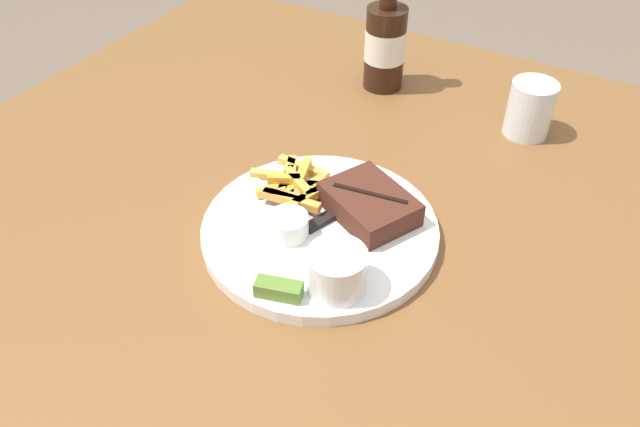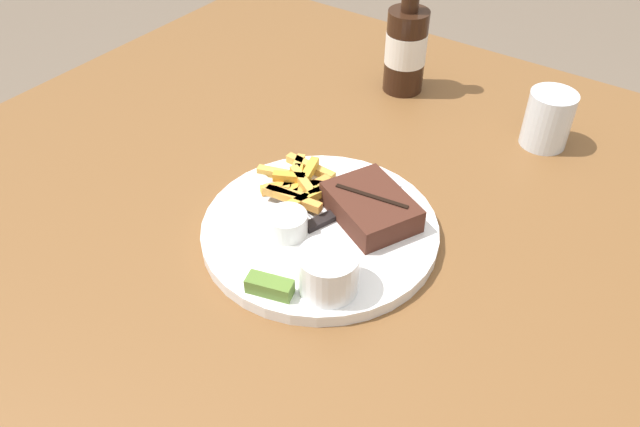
{
  "view_description": "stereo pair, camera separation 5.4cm",
  "coord_description": "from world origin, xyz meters",
  "px_view_note": "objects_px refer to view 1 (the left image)",
  "views": [
    {
      "loc": [
        0.31,
        -0.53,
        1.31
      ],
      "look_at": [
        0.0,
        0.0,
        0.78
      ],
      "focal_mm": 35.0,
      "sensor_mm": 36.0,
      "label": 1
    },
    {
      "loc": [
        0.35,
        -0.5,
        1.31
      ],
      "look_at": [
        0.0,
        0.0,
        0.78
      ],
      "focal_mm": 35.0,
      "sensor_mm": 36.0,
      "label": 2
    }
  ],
  "objects_px": {
    "dipping_sauce_cup": "(288,225)",
    "beer_bottle": "(385,43)",
    "coleslaw_cup": "(337,269)",
    "pickle_spear": "(279,289)",
    "dinner_plate": "(320,230)",
    "knife_utensil": "(340,208)",
    "fork_utensil": "(278,196)",
    "drinking_glass": "(530,109)",
    "steak_portion": "(369,204)"
  },
  "relations": [
    {
      "from": "dipping_sauce_cup",
      "to": "beer_bottle",
      "type": "relative_size",
      "value": 0.23
    },
    {
      "from": "beer_bottle",
      "to": "coleslaw_cup",
      "type": "bearing_deg",
      "value": -70.36
    },
    {
      "from": "coleslaw_cup",
      "to": "pickle_spear",
      "type": "height_order",
      "value": "coleslaw_cup"
    },
    {
      "from": "coleslaw_cup",
      "to": "dinner_plate",
      "type": "bearing_deg",
      "value": 130.21
    },
    {
      "from": "knife_utensil",
      "to": "beer_bottle",
      "type": "distance_m",
      "value": 0.39
    },
    {
      "from": "coleslaw_cup",
      "to": "fork_utensil",
      "type": "relative_size",
      "value": 0.54
    },
    {
      "from": "pickle_spear",
      "to": "beer_bottle",
      "type": "xyz_separation_m",
      "value": [
        -0.12,
        0.54,
        0.06
      ]
    },
    {
      "from": "dinner_plate",
      "to": "drinking_glass",
      "type": "bearing_deg",
      "value": 66.4
    },
    {
      "from": "dipping_sauce_cup",
      "to": "drinking_glass",
      "type": "height_order",
      "value": "drinking_glass"
    },
    {
      "from": "coleslaw_cup",
      "to": "beer_bottle",
      "type": "height_order",
      "value": "beer_bottle"
    },
    {
      "from": "steak_portion",
      "to": "beer_bottle",
      "type": "relative_size",
      "value": 0.63
    },
    {
      "from": "fork_utensil",
      "to": "beer_bottle",
      "type": "bearing_deg",
      "value": 108.32
    },
    {
      "from": "pickle_spear",
      "to": "beer_bottle",
      "type": "height_order",
      "value": "beer_bottle"
    },
    {
      "from": "coleslaw_cup",
      "to": "knife_utensil",
      "type": "relative_size",
      "value": 0.45
    },
    {
      "from": "fork_utensil",
      "to": "pickle_spear",
      "type": "bearing_deg",
      "value": -41.57
    },
    {
      "from": "pickle_spear",
      "to": "knife_utensil",
      "type": "xyz_separation_m",
      "value": [
        -0.01,
        0.17,
        -0.01
      ]
    },
    {
      "from": "knife_utensil",
      "to": "coleslaw_cup",
      "type": "bearing_deg",
      "value": -134.67
    },
    {
      "from": "coleslaw_cup",
      "to": "drinking_glass",
      "type": "height_order",
      "value": "drinking_glass"
    },
    {
      "from": "fork_utensil",
      "to": "dipping_sauce_cup",
      "type": "bearing_deg",
      "value": -31.88
    },
    {
      "from": "dinner_plate",
      "to": "pickle_spear",
      "type": "distance_m",
      "value": 0.13
    },
    {
      "from": "pickle_spear",
      "to": "drinking_glass",
      "type": "relative_size",
      "value": 0.66
    },
    {
      "from": "fork_utensil",
      "to": "beer_bottle",
      "type": "distance_m",
      "value": 0.39
    },
    {
      "from": "coleslaw_cup",
      "to": "drinking_glass",
      "type": "distance_m",
      "value": 0.48
    },
    {
      "from": "dinner_plate",
      "to": "steak_portion",
      "type": "xyz_separation_m",
      "value": [
        0.05,
        0.05,
        0.03
      ]
    },
    {
      "from": "steak_portion",
      "to": "dipping_sauce_cup",
      "type": "relative_size",
      "value": 2.78
    },
    {
      "from": "beer_bottle",
      "to": "drinking_glass",
      "type": "xyz_separation_m",
      "value": [
        0.27,
        -0.02,
        -0.04
      ]
    },
    {
      "from": "dinner_plate",
      "to": "drinking_glass",
      "type": "xyz_separation_m",
      "value": [
        0.17,
        0.38,
        0.04
      ]
    },
    {
      "from": "dipping_sauce_cup",
      "to": "knife_utensil",
      "type": "xyz_separation_m",
      "value": [
        0.03,
        0.08,
        -0.01
      ]
    },
    {
      "from": "steak_portion",
      "to": "beer_bottle",
      "type": "xyz_separation_m",
      "value": [
        -0.15,
        0.35,
        0.05
      ]
    },
    {
      "from": "steak_portion",
      "to": "knife_utensil",
      "type": "distance_m",
      "value": 0.04
    },
    {
      "from": "dipping_sauce_cup",
      "to": "steak_portion",
      "type": "bearing_deg",
      "value": 51.33
    },
    {
      "from": "steak_portion",
      "to": "pickle_spear",
      "type": "distance_m",
      "value": 0.19
    },
    {
      "from": "steak_portion",
      "to": "fork_utensil",
      "type": "distance_m",
      "value": 0.13
    },
    {
      "from": "dipping_sauce_cup",
      "to": "knife_utensil",
      "type": "relative_size",
      "value": 0.33
    },
    {
      "from": "drinking_glass",
      "to": "coleslaw_cup",
      "type": "bearing_deg",
      "value": -101.47
    },
    {
      "from": "coleslaw_cup",
      "to": "beer_bottle",
      "type": "bearing_deg",
      "value": 109.64
    },
    {
      "from": "steak_portion",
      "to": "coleslaw_cup",
      "type": "relative_size",
      "value": 2.05
    },
    {
      "from": "steak_portion",
      "to": "coleslaw_cup",
      "type": "distance_m",
      "value": 0.14
    },
    {
      "from": "pickle_spear",
      "to": "drinking_glass",
      "type": "height_order",
      "value": "drinking_glass"
    },
    {
      "from": "dinner_plate",
      "to": "fork_utensil",
      "type": "distance_m",
      "value": 0.08
    },
    {
      "from": "coleslaw_cup",
      "to": "steak_portion",
      "type": "bearing_deg",
      "value": 100.9
    },
    {
      "from": "dinner_plate",
      "to": "beer_bottle",
      "type": "distance_m",
      "value": 0.43
    },
    {
      "from": "steak_portion",
      "to": "drinking_glass",
      "type": "bearing_deg",
      "value": 69.77
    },
    {
      "from": "knife_utensil",
      "to": "dipping_sauce_cup",
      "type": "bearing_deg",
      "value": 174.86
    },
    {
      "from": "beer_bottle",
      "to": "dipping_sauce_cup",
      "type": "bearing_deg",
      "value": -80.13
    },
    {
      "from": "pickle_spear",
      "to": "fork_utensil",
      "type": "distance_m",
      "value": 0.18
    },
    {
      "from": "steak_portion",
      "to": "pickle_spear",
      "type": "bearing_deg",
      "value": -97.88
    },
    {
      "from": "coleslaw_cup",
      "to": "pickle_spear",
      "type": "bearing_deg",
      "value": -138.6
    },
    {
      "from": "steak_portion",
      "to": "drinking_glass",
      "type": "xyz_separation_m",
      "value": [
        0.12,
        0.33,
        0.01
      ]
    },
    {
      "from": "knife_utensil",
      "to": "drinking_glass",
      "type": "bearing_deg",
      "value": -6.4
    }
  ]
}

